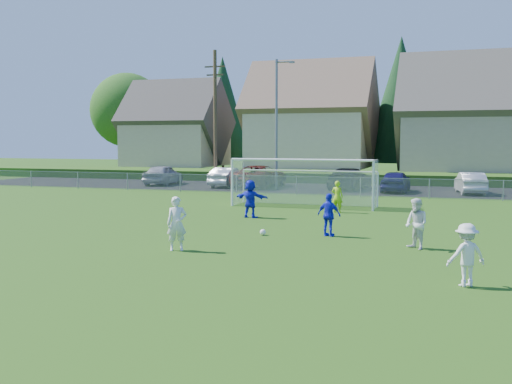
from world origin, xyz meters
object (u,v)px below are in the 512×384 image
Objects in this scene: goalkeeper at (337,197)px; car_d at (349,179)px; soccer_ball at (263,232)px; player_white_b at (416,224)px; car_e at (396,181)px; car_b at (228,177)px; soccer_goal at (305,175)px; player_white_a at (177,224)px; car_c at (260,176)px; car_a at (163,175)px; player_blue_b at (250,199)px; player_blue_a at (329,215)px; car_f at (470,183)px; player_white_c at (466,255)px.

goalkeeper reaches higher than car_d.
goalkeeper is at bearing 80.61° from soccer_ball.
car_e is at bearing 144.48° from player_white_b.
soccer_ball is at bearing 114.78° from car_b.
car_d is 0.70× the size of soccer_goal.
soccer_goal reaches higher than player_white_a.
car_b is at bearing 9.58° from car_c.
car_a is at bearing -32.23° from goalkeeper.
player_white_b is at bearing 153.08° from player_blue_b.
car_e is (2.83, 20.00, 0.61)m from soccer_ball.
soccer_goal is (0.77, 13.53, 0.78)m from player_white_a.
car_c is (-6.97, 20.97, 0.69)m from soccer_ball.
player_white_b is at bearing 169.49° from player_blue_a.
player_blue_a is at bearing 147.47° from player_blue_b.
car_e is (1.56, 12.36, -0.04)m from goalkeeper.
car_f is (9.54, 15.66, -0.15)m from player_blue_b.
car_a is 17.70m from car_e.
car_a is at bearing -32.93° from player_blue_a.
player_white_a is 1.12× the size of goalkeeper.
player_white_b is 26.37m from car_b.
car_e is (4.45, 23.70, -0.13)m from player_white_a.
car_e is 10.85m from soccer_goal.
player_blue_b is 5.47m from soccer_goal.
soccer_ball is 9.99m from soccer_goal.
player_white_a is 13.57m from soccer_goal.
player_white_a is 24.78m from car_d.
player_blue_a is 0.30× the size of car_d.
car_b is 0.83× the size of car_d.
car_a is (-14.84, 21.06, 0.66)m from soccer_ball.
player_white_a is 28.06m from car_a.
soccer_ball is at bearing 36.86° from player_white_a.
player_blue_a is at bearing 120.50° from car_b.
soccer_ball is 0.05× the size of car_e.
car_d is (-7.27, 26.75, 0.01)m from player_white_c.
car_b is (-16.21, 26.40, -0.04)m from player_white_c.
player_white_c is 34.43m from car_a.
soccer_goal is (-7.69, 15.52, 0.88)m from player_white_c.
car_f is at bearing 51.16° from soccer_goal.
player_white_a is at bearing 64.17° from player_blue_a.
player_white_a is 1.10× the size of player_blue_a.
car_d reaches higher than car_e.
player_white_c reaches higher than soccer_ball.
car_b is at bearing 172.77° from car_a.
car_c is at bearing 175.72° from car_a.
player_blue_a is at bearing 67.32° from car_f.
player_blue_a reaches higher than car_d.
player_white_c is at bearing 143.25° from player_blue_a.
soccer_ball is at bearing 124.37° from player_blue_b.
goalkeeper is (-1.05, 7.12, -0.01)m from player_blue_a.
goalkeeper is 0.26× the size of car_c.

